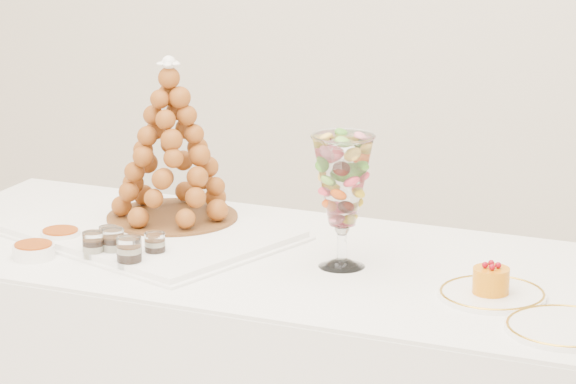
% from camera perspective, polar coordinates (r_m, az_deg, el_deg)
% --- Properties ---
extents(lace_tray, '(0.76, 0.66, 0.02)m').
position_cam_1_polar(lace_tray, '(3.39, -5.79, -1.68)').
color(lace_tray, white).
rests_on(lace_tray, buffet_table).
extents(macaron_vase, '(0.14, 0.14, 0.31)m').
position_cam_1_polar(macaron_vase, '(3.10, 2.30, 0.40)').
color(macaron_vase, white).
rests_on(macaron_vase, buffet_table).
extents(cake_plate, '(0.23, 0.23, 0.01)m').
position_cam_1_polar(cake_plate, '(2.99, 8.53, -4.27)').
color(cake_plate, white).
rests_on(cake_plate, buffet_table).
extents(spare_plate, '(0.25, 0.25, 0.01)m').
position_cam_1_polar(spare_plate, '(2.83, 11.54, -5.60)').
color(spare_plate, white).
rests_on(spare_plate, buffet_table).
extents(verrine_a, '(0.06, 0.06, 0.06)m').
position_cam_1_polar(verrine_a, '(3.28, -7.51, -1.97)').
color(verrine_a, white).
rests_on(verrine_a, buffet_table).
extents(verrine_b, '(0.06, 0.06, 0.07)m').
position_cam_1_polar(verrine_b, '(3.22, -7.34, -2.17)').
color(verrine_b, white).
rests_on(verrine_b, buffet_table).
extents(verrine_c, '(0.06, 0.06, 0.07)m').
position_cam_1_polar(verrine_c, '(3.20, -5.58, -2.29)').
color(verrine_c, white).
rests_on(verrine_c, buffet_table).
extents(verrine_d, '(0.06, 0.06, 0.07)m').
position_cam_1_polar(verrine_d, '(3.22, -8.15, -2.26)').
color(verrine_d, white).
rests_on(verrine_d, buffet_table).
extents(verrine_e, '(0.07, 0.07, 0.08)m').
position_cam_1_polar(verrine_e, '(3.14, -6.66, -2.58)').
color(verrine_e, white).
rests_on(verrine_e, buffet_table).
extents(ramekin_back, '(0.10, 0.10, 0.03)m').
position_cam_1_polar(ramekin_back, '(3.37, -9.49, -1.87)').
color(ramekin_back, white).
rests_on(ramekin_back, buffet_table).
extents(ramekin_front, '(0.10, 0.10, 0.03)m').
position_cam_1_polar(ramekin_front, '(3.27, -10.59, -2.46)').
color(ramekin_front, white).
rests_on(ramekin_front, buffet_table).
extents(croquembouche, '(0.33, 0.33, 0.41)m').
position_cam_1_polar(croquembouche, '(3.42, -4.94, 2.16)').
color(croquembouche, brown).
rests_on(croquembouche, lace_tray).
extents(mousse_cake, '(0.08, 0.08, 0.07)m').
position_cam_1_polar(mousse_cake, '(2.98, 8.49, -3.66)').
color(mousse_cake, orange).
rests_on(mousse_cake, cake_plate).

